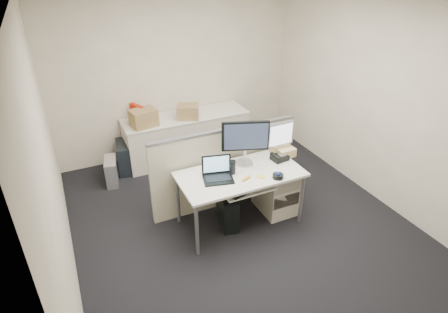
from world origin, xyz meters
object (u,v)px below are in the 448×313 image
desk (240,178)px  desk_phone (280,158)px  laptop (218,170)px  monitor_main (245,143)px

desk → desk_phone: desk_phone is taller
desk → laptop: laptop is taller
monitor_main → laptop: size_ratio=1.67×
laptop → desk_phone: size_ratio=1.74×
monitor_main → laptop: (-0.45, -0.20, -0.16)m
laptop → desk_phone: (0.90, 0.10, -0.10)m
laptop → monitor_main: bearing=37.8°
desk → desk_phone: (0.60, 0.08, 0.10)m
desk_phone → desk: bearing=-177.8°
monitor_main → desk_phone: 0.53m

